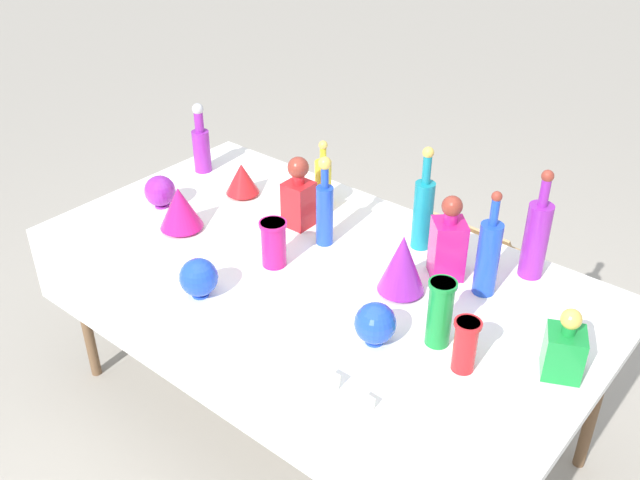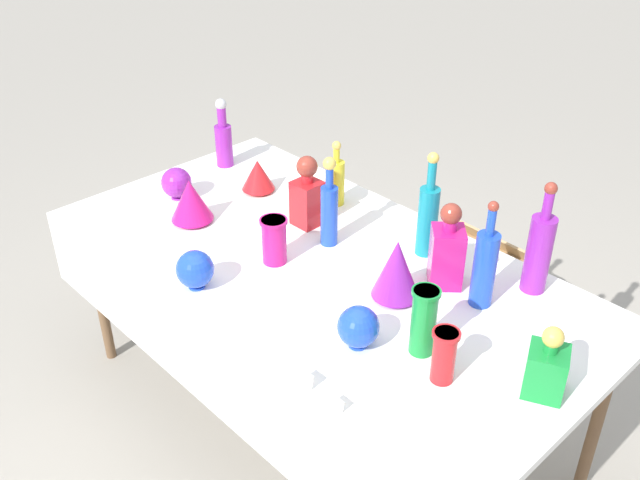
% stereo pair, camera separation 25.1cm
% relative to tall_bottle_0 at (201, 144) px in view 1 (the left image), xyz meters
% --- Properties ---
extents(ground_plane, '(40.00, 40.00, 0.00)m').
position_rel_tall_bottle_0_xyz_m(ground_plane, '(0.89, -0.25, -0.89)').
color(ground_plane, '#A0998C').
extents(display_table, '(2.06, 1.09, 0.76)m').
position_rel_tall_bottle_0_xyz_m(display_table, '(0.89, -0.28, -0.18)').
color(display_table, white).
rests_on(display_table, ground).
extents(tall_bottle_0, '(0.08, 0.08, 0.32)m').
position_rel_tall_bottle_0_xyz_m(tall_bottle_0, '(0.00, 0.00, 0.00)').
color(tall_bottle_0, purple).
rests_on(tall_bottle_0, display_table).
extents(tall_bottle_1, '(0.08, 0.08, 0.38)m').
position_rel_tall_bottle_0_xyz_m(tall_bottle_1, '(1.42, -0.02, 0.02)').
color(tall_bottle_1, blue).
rests_on(tall_bottle_1, display_table).
extents(tall_bottle_2, '(0.06, 0.06, 0.36)m').
position_rel_tall_bottle_0_xyz_m(tall_bottle_2, '(0.81, -0.13, 0.02)').
color(tall_bottle_2, blue).
rests_on(tall_bottle_2, display_table).
extents(tall_bottle_3, '(0.09, 0.09, 0.41)m').
position_rel_tall_bottle_0_xyz_m(tall_bottle_3, '(1.50, 0.17, 0.03)').
color(tall_bottle_3, purple).
rests_on(tall_bottle_3, display_table).
extents(tall_bottle_4, '(0.07, 0.07, 0.40)m').
position_rel_tall_bottle_0_xyz_m(tall_bottle_4, '(1.10, 0.09, 0.03)').
color(tall_bottle_4, teal).
rests_on(tall_bottle_4, display_table).
extents(tall_bottle_5, '(0.07, 0.07, 0.28)m').
position_rel_tall_bottle_0_xyz_m(tall_bottle_5, '(0.61, 0.11, -0.02)').
color(tall_bottle_5, yellow).
rests_on(tall_bottle_5, display_table).
extents(square_decanter_0, '(0.10, 0.10, 0.29)m').
position_rel_tall_bottle_0_xyz_m(square_decanter_0, '(0.65, -0.09, 0.00)').
color(square_decanter_0, red).
rests_on(square_decanter_0, display_table).
extents(square_decanter_1, '(0.15, 0.15, 0.23)m').
position_rel_tall_bottle_0_xyz_m(square_decanter_1, '(1.79, -0.24, -0.04)').
color(square_decanter_1, '#198C38').
rests_on(square_decanter_1, display_table).
extents(square_decanter_2, '(0.16, 0.16, 0.31)m').
position_rel_tall_bottle_0_xyz_m(square_decanter_2, '(1.27, -0.02, 0.00)').
color(square_decanter_2, '#C61972').
rests_on(square_decanter_2, display_table).
extents(slender_vase_0, '(0.08, 0.08, 0.17)m').
position_rel_tall_bottle_0_xyz_m(slender_vase_0, '(1.56, -0.41, -0.03)').
color(slender_vase_0, red).
rests_on(slender_vase_0, display_table).
extents(slender_vase_1, '(0.10, 0.10, 0.17)m').
position_rel_tall_bottle_0_xyz_m(slender_vase_1, '(0.76, -0.35, -0.03)').
color(slender_vase_1, '#C61972').
rests_on(slender_vase_1, display_table).
extents(slender_vase_2, '(0.09, 0.09, 0.23)m').
position_rel_tall_bottle_0_xyz_m(slender_vase_2, '(1.44, -0.35, -0.01)').
color(slender_vase_2, '#198C38').
rests_on(slender_vase_2, display_table).
extents(fluted_vase_0, '(0.17, 0.17, 0.18)m').
position_rel_tall_bottle_0_xyz_m(fluted_vase_0, '(0.32, -0.40, -0.03)').
color(fluted_vase_0, '#C61972').
rests_on(fluted_vase_0, display_table).
extents(fluted_vase_1, '(0.14, 0.14, 0.14)m').
position_rel_tall_bottle_0_xyz_m(fluted_vase_1, '(0.30, -0.05, -0.05)').
color(fluted_vase_1, red).
rests_on(fluted_vase_1, display_table).
extents(fluted_vase_2, '(0.16, 0.16, 0.22)m').
position_rel_tall_bottle_0_xyz_m(fluted_vase_2, '(1.21, -0.20, -0.01)').
color(fluted_vase_2, purple).
rests_on(fluted_vase_2, display_table).
extents(round_bowl_0, '(0.13, 0.13, 0.14)m').
position_rel_tall_bottle_0_xyz_m(round_bowl_0, '(1.29, -0.47, -0.05)').
color(round_bowl_0, blue).
rests_on(round_bowl_0, display_table).
extents(round_bowl_1, '(0.13, 0.13, 0.14)m').
position_rel_tall_bottle_0_xyz_m(round_bowl_1, '(0.70, -0.65, -0.05)').
color(round_bowl_1, blue).
rests_on(round_bowl_1, display_table).
extents(round_bowl_2, '(0.13, 0.13, 0.13)m').
position_rel_tall_bottle_0_xyz_m(round_bowl_2, '(0.12, -0.34, -0.06)').
color(round_bowl_2, purple).
rests_on(round_bowl_2, display_table).
extents(price_tag_left, '(0.05, 0.02, 0.04)m').
position_rel_tall_bottle_0_xyz_m(price_tag_left, '(1.44, -0.71, -0.11)').
color(price_tag_left, white).
rests_on(price_tag_left, display_table).
extents(price_tag_center, '(0.05, 0.02, 0.05)m').
position_rel_tall_bottle_0_xyz_m(price_tag_center, '(1.32, -0.71, -0.10)').
color(price_tag_center, white).
rests_on(price_tag_center, display_table).
extents(cardboard_box_behind_left, '(0.56, 0.37, 0.43)m').
position_rel_tall_bottle_0_xyz_m(cardboard_box_behind_left, '(0.89, 0.78, -0.71)').
color(cardboard_box_behind_left, tan).
rests_on(cardboard_box_behind_left, ground).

